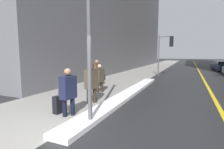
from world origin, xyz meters
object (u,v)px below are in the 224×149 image
traffic_light_near (167,47)px  pedestrian_nearside (68,90)px  parked_car_navy (223,66)px  lamp_post (89,4)px  rolling_suitcase (59,105)px  pedestrian_in_fedora (91,80)px  pedestrian_with_shoulder_bag (100,77)px  pedestrian_trailing (97,72)px

traffic_light_near → pedestrian_nearside: 12.22m
pedestrian_nearside → parked_car_navy: pedestrian_nearside is taller
lamp_post → pedestrian_nearside: 2.65m
lamp_post → rolling_suitcase: (-1.46, 0.37, -3.01)m
lamp_post → traffic_light_near: size_ratio=1.51×
pedestrian_in_fedora → pedestrian_with_shoulder_bag: pedestrian_in_fedora is taller
pedestrian_trailing → rolling_suitcase: 5.01m
traffic_light_near → pedestrian_nearside: traffic_light_near is taller
lamp_post → pedestrian_nearside: (-0.98, 0.29, -2.45)m
pedestrian_in_fedora → pedestrian_trailing: pedestrian_in_fedora is taller
traffic_light_near → parked_car_navy: bearing=63.4°
pedestrian_with_shoulder_bag → rolling_suitcase: bearing=12.9°
rolling_suitcase → pedestrian_in_fedora: bearing=173.9°
pedestrian_with_shoulder_bag → pedestrian_in_fedora: bearing=27.0°
pedestrian_in_fedora → parked_car_navy: pedestrian_in_fedora is taller
pedestrian_in_fedora → parked_car_navy: bearing=167.0°
pedestrian_nearside → parked_car_navy: size_ratio=0.32×
pedestrian_with_shoulder_bag → pedestrian_trailing: bearing=-137.5°
pedestrian_nearside → pedestrian_with_shoulder_bag: pedestrian_nearside is taller
pedestrian_nearside → parked_car_navy: 21.51m
lamp_post → pedestrian_in_fedora: lamp_post is taller
pedestrian_nearside → pedestrian_in_fedora: size_ratio=0.89×
lamp_post → pedestrian_with_shoulder_bag: (-1.73, 3.87, -2.49)m
traffic_light_near → rolling_suitcase: traffic_light_near is taller
pedestrian_in_fedora → rolling_suitcase: bearing=-6.1°
lamp_post → rolling_suitcase: bearing=165.9°
parked_car_navy → pedestrian_in_fedora: bearing=153.6°
traffic_light_near → pedestrian_trailing: 7.96m
pedestrian_with_shoulder_bag → parked_car_navy: bearing=162.8°
pedestrian_with_shoulder_bag → traffic_light_near: bearing=173.0°
traffic_light_near → pedestrian_in_fedora: 10.66m
traffic_light_near → rolling_suitcase: (-2.04, -11.90, -2.38)m
traffic_light_near → pedestrian_in_fedora: traffic_light_near is taller
pedestrian_in_fedora → rolling_suitcase: size_ratio=1.83×
lamp_post → pedestrian_in_fedora: size_ratio=3.23×
traffic_light_near → parked_car_navy: size_ratio=0.76×
lamp_post → parked_car_navy: size_ratio=1.15×
traffic_light_near → pedestrian_nearside: (-1.56, -11.98, -1.82)m
pedestrian_nearside → pedestrian_trailing: (-1.65, 4.91, 0.06)m
pedestrian_in_fedora → pedestrian_with_shoulder_bag: 2.10m
traffic_light_near → pedestrian_with_shoulder_bag: (-2.31, -8.40, -1.86)m
pedestrian_nearside → lamp_post: bearing=82.0°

